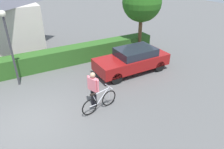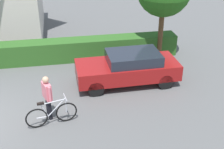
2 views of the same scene
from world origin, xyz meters
name	(u,v)px [view 2 (image 2 of 2)]	position (x,y,z in m)	size (l,w,h in m)	color
parked_car_near	(128,67)	(5.85, 1.77, 0.73)	(4.18, 1.74, 1.37)	maroon
bicycle	(52,114)	(2.71, -0.53, 0.40)	(1.70, 0.53, 0.97)	black
person_rider	(47,95)	(2.62, -0.15, 0.94)	(0.35, 0.62, 1.62)	black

